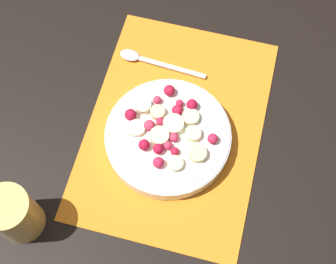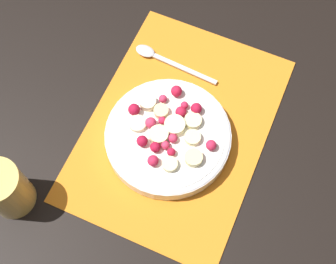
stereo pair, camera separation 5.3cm
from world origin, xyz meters
name	(u,v)px [view 1 (the left image)]	position (x,y,z in m)	size (l,w,h in m)	color
ground_plane	(175,127)	(0.00, 0.00, 0.00)	(3.00, 3.00, 0.00)	black
placemat	(175,126)	(0.00, 0.00, 0.00)	(0.45, 0.32, 0.01)	orange
fruit_bowl	(168,136)	(-0.03, 0.01, 0.03)	(0.23, 0.23, 0.05)	white
spoon	(146,60)	(0.12, 0.09, 0.01)	(0.03, 0.18, 0.01)	silver
drinking_glass	(15,214)	(-0.24, 0.21, 0.05)	(0.08, 0.08, 0.11)	#F4CC66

